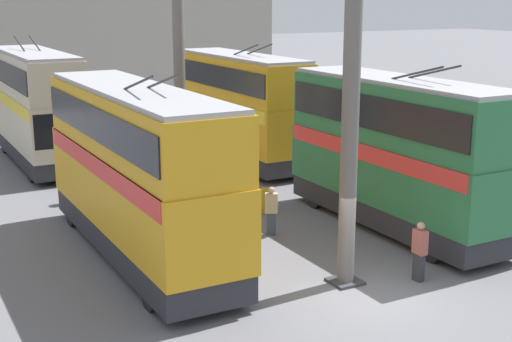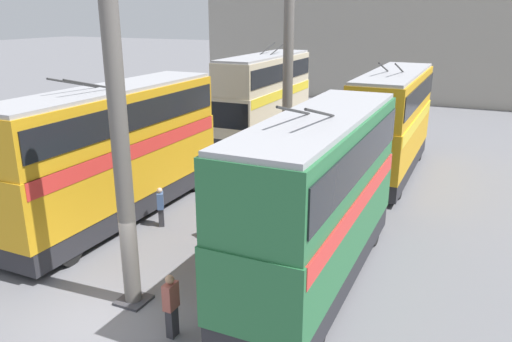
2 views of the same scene
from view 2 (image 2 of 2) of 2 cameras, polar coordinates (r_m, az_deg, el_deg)
ground_plane at (r=14.26m, az=-17.03°, el=-16.53°), size 240.00×240.00×0.00m
depot_back_wall at (r=46.72m, az=14.87°, el=13.19°), size 0.50×36.00×9.17m
support_column_near at (r=13.32m, az=-15.12°, el=1.52°), size 0.84×0.84×8.78m
support_column_far at (r=23.34m, az=3.62°, el=8.90°), size 0.84×0.84×8.78m
bus_left_near at (r=14.47m, az=7.13°, el=-2.33°), size 9.43×2.54×5.77m
bus_left_far at (r=25.33m, az=15.25°, el=5.90°), size 9.58×2.54×5.75m
bus_right_near at (r=19.83m, az=-15.83°, el=2.79°), size 10.83×2.54×5.81m
bus_right_far at (r=31.70m, az=1.01°, el=8.99°), size 9.66×2.54×5.93m
person_by_left_row at (r=13.00m, az=-9.67°, el=-14.78°), size 0.42×0.24×1.72m
person_aisle_midway at (r=17.88m, az=-4.38°, el=-5.26°), size 0.42×0.48×1.66m
person_by_right_row at (r=19.32m, az=-10.85°, el=-3.95°), size 0.48×0.43×1.54m
oil_drum at (r=19.57m, az=1.97°, el=-4.53°), size 0.65×0.65×0.85m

